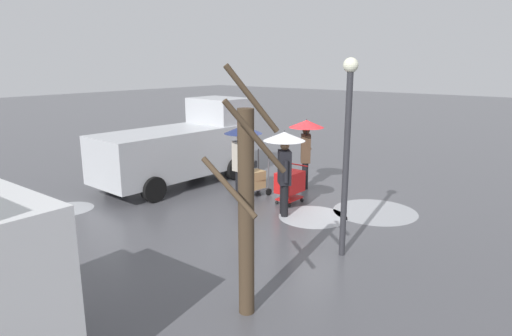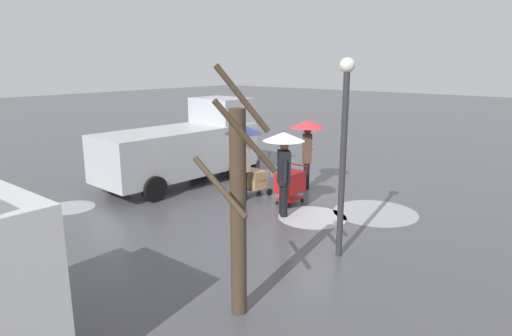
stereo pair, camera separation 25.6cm
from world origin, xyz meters
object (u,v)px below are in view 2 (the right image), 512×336
(pedestrian_black_side, at_px, (307,138))
(street_lamp, at_px, (344,139))
(cargo_van_parked_right, at_px, (184,146))
(pedestrian_white_side, at_px, (243,144))
(hand_dolly_boxes, at_px, (257,180))
(bare_tree_near, at_px, (238,208))
(shopping_cart_vendor, at_px, (290,183))
(pedestrian_pink_side, at_px, (284,153))

(pedestrian_black_side, xyz_separation_m, street_lamp, (-3.16, 3.62, 0.79))
(cargo_van_parked_right, bearing_deg, pedestrian_black_side, -152.24)
(pedestrian_white_side, height_order, street_lamp, street_lamp)
(hand_dolly_boxes, relative_size, pedestrian_white_side, 0.61)
(hand_dolly_boxes, xyz_separation_m, bare_tree_near, (-3.76, 4.98, 1.25))
(shopping_cart_vendor, distance_m, bare_tree_near, 5.72)
(street_lamp, bearing_deg, bare_tree_near, 87.30)
(hand_dolly_boxes, relative_size, bare_tree_near, 0.35)
(hand_dolly_boxes, bearing_deg, street_lamp, 151.23)
(hand_dolly_boxes, xyz_separation_m, street_lamp, (-3.89, 2.14, 1.91))
(pedestrian_white_side, xyz_separation_m, street_lamp, (-3.91, 1.56, 0.79))
(hand_dolly_boxes, height_order, pedestrian_black_side, pedestrian_black_side)
(cargo_van_parked_right, bearing_deg, street_lamp, 164.64)
(hand_dolly_boxes, height_order, pedestrian_pink_side, pedestrian_pink_side)
(pedestrian_black_side, height_order, pedestrian_white_side, same)
(shopping_cart_vendor, bearing_deg, cargo_van_parked_right, 4.77)
(pedestrian_black_side, bearing_deg, pedestrian_white_side, 70.10)
(street_lamp, bearing_deg, shopping_cart_vendor, -38.17)
(shopping_cart_vendor, distance_m, hand_dolly_boxes, 1.18)
(pedestrian_pink_side, bearing_deg, shopping_cart_vendor, -65.12)
(pedestrian_pink_side, distance_m, street_lamp, 2.76)
(hand_dolly_boxes, relative_size, pedestrian_black_side, 0.61)
(shopping_cart_vendor, relative_size, pedestrian_pink_side, 0.47)
(hand_dolly_boxes, xyz_separation_m, pedestrian_black_side, (-0.73, -1.49, 1.13))
(cargo_van_parked_right, xyz_separation_m, hand_dolly_boxes, (-2.71, -0.32, -0.72))
(cargo_van_parked_right, xyz_separation_m, street_lamp, (-6.60, 1.81, 1.19))
(pedestrian_white_side, distance_m, street_lamp, 4.28)
(pedestrian_black_side, relative_size, bare_tree_near, 0.57)
(hand_dolly_boxes, bearing_deg, cargo_van_parked_right, 6.81)
(hand_dolly_boxes, height_order, street_lamp, street_lamp)
(pedestrian_pink_side, bearing_deg, bare_tree_near, 117.96)
(pedestrian_black_side, bearing_deg, bare_tree_near, 115.11)
(hand_dolly_boxes, bearing_deg, shopping_cart_vendor, -179.98)
(pedestrian_white_side, bearing_deg, bare_tree_near, 130.67)
(cargo_van_parked_right, height_order, street_lamp, street_lamp)
(pedestrian_white_side, bearing_deg, street_lamp, 158.31)
(hand_dolly_boxes, relative_size, pedestrian_pink_side, 0.61)
(pedestrian_pink_side, xyz_separation_m, street_lamp, (-2.32, 1.28, 0.79))
(shopping_cart_vendor, height_order, pedestrian_white_side, pedestrian_white_side)
(cargo_van_parked_right, xyz_separation_m, bare_tree_near, (-6.47, 4.65, 0.52))
(pedestrian_black_side, bearing_deg, hand_dolly_boxes, 63.89)
(pedestrian_black_side, xyz_separation_m, pedestrian_white_side, (0.75, 2.07, 0.00))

